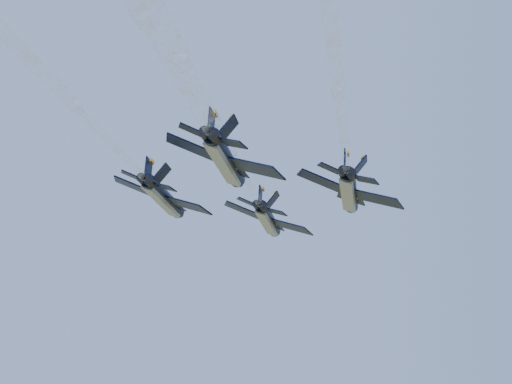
# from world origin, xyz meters

# --- Properties ---
(jet_lead) EXTENTS (12.73, 17.48, 5.51)m
(jet_lead) POSITION_xyz_m (-0.77, 14.03, 106.01)
(jet_lead) COLOR black
(jet_left) EXTENTS (12.73, 17.48, 5.51)m
(jet_left) POSITION_xyz_m (-13.31, 0.95, 106.01)
(jet_left) COLOR black
(jet_right) EXTENTS (12.73, 17.48, 5.51)m
(jet_right) POSITION_xyz_m (9.60, -0.74, 106.01)
(jet_right) COLOR black
(jet_slot) EXTENTS (12.73, 17.48, 5.51)m
(jet_slot) POSITION_xyz_m (-4.13, -14.00, 106.01)
(jet_slot) COLOR black
(smoke_trail_lead) EXTENTS (8.39, 60.83, 2.17)m
(smoke_trail_lead) POSITION_xyz_m (-5.72, -30.78, 106.05)
(smoke_trail_lead) COLOR white
(smoke_trail_right) EXTENTS (8.39, 60.83, 2.17)m
(smoke_trail_right) POSITION_xyz_m (4.65, -45.55, 106.05)
(smoke_trail_right) COLOR white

